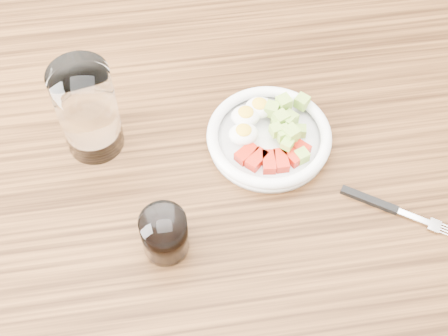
{
  "coord_description": "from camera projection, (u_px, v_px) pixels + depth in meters",
  "views": [
    {
      "loc": [
        -0.08,
        -0.47,
        1.53
      ],
      "look_at": [
        -0.01,
        0.01,
        0.8
      ],
      "focal_mm": 50.0,
      "sensor_mm": 36.0,
      "label": 1
    }
  ],
  "objects": [
    {
      "name": "dining_table",
      "position": [
        231.0,
        218.0,
        0.98
      ],
      "size": [
        1.5,
        0.9,
        0.77
      ],
      "color": "brown",
      "rests_on": "ground"
    },
    {
      "name": "bowl",
      "position": [
        269.0,
        135.0,
        0.92
      ],
      "size": [
        0.19,
        0.19,
        0.05
      ],
      "color": "white",
      "rests_on": "dining_table"
    },
    {
      "name": "fork",
      "position": [
        385.0,
        206.0,
        0.87
      ],
      "size": [
        0.15,
        0.11,
        0.01
      ],
      "color": "black",
      "rests_on": "dining_table"
    },
    {
      "name": "water_glass",
      "position": [
        87.0,
        110.0,
        0.88
      ],
      "size": [
        0.08,
        0.08,
        0.15
      ],
      "primitive_type": "cylinder",
      "color": "white",
      "rests_on": "dining_table"
    },
    {
      "name": "coffee_glass",
      "position": [
        165.0,
        234.0,
        0.81
      ],
      "size": [
        0.06,
        0.06,
        0.07
      ],
      "color": "white",
      "rests_on": "dining_table"
    }
  ]
}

